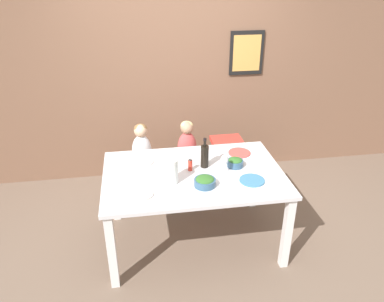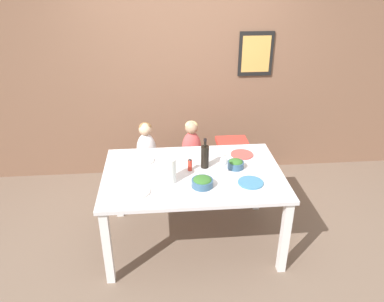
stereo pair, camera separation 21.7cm
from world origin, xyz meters
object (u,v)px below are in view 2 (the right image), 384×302
object	(u,v)px
wine_bottle	(205,156)
wine_glass_near	(224,162)
chair_right_highchair	(232,153)
dinner_plate_back_left	(143,160)
dinner_plate_back_right	(242,154)
person_child_center	(192,142)
salad_bowl_small	(236,164)
dinner_plate_front_right	(251,183)
person_child_left	(146,144)
chair_far_left	(148,170)
chair_far_center	(192,168)
paper_towel_roll	(169,170)
salad_bowl_large	(202,182)
dinner_plate_front_left	(137,192)

from	to	relation	value
wine_bottle	wine_glass_near	world-z (taller)	wine_bottle
chair_right_highchair	wine_bottle	distance (m)	0.87
dinner_plate_back_left	dinner_plate_back_right	bearing A→B (deg)	2.30
person_child_center	salad_bowl_small	world-z (taller)	person_child_center
dinner_plate_front_right	dinner_plate_back_left	bearing A→B (deg)	152.72
person_child_left	dinner_plate_front_right	size ratio (longest dim) A/B	2.27
chair_far_left	dinner_plate_front_right	world-z (taller)	dinner_plate_front_right
person_child_center	dinner_plate_back_right	world-z (taller)	person_child_center
salad_bowl_small	dinner_plate_back_right	bearing A→B (deg)	65.81
person_child_center	dinner_plate_back_right	xyz separation A→B (m)	(0.46, -0.48, 0.07)
chair_far_center	paper_towel_roll	world-z (taller)	paper_towel_roll
paper_towel_roll	salad_bowl_large	distance (m)	0.30
salad_bowl_large	dinner_plate_front_left	xyz separation A→B (m)	(-0.55, -0.05, -0.04)
chair_right_highchair	salad_bowl_small	world-z (taller)	salad_bowl_small
chair_right_highchair	dinner_plate_front_right	distance (m)	1.03
chair_far_left	dinner_plate_back_right	bearing A→B (deg)	-26.39
chair_far_center	person_child_center	distance (m)	0.33
dinner_plate_front_left	dinner_plate_back_right	distance (m)	1.16
chair_far_left	dinner_plate_front_right	xyz separation A→B (m)	(0.93, -1.00, 0.40)
chair_right_highchair	paper_towel_roll	world-z (taller)	paper_towel_roll
salad_bowl_large	dinner_plate_front_left	distance (m)	0.56
chair_far_center	person_child_left	distance (m)	0.60
person_child_center	wine_glass_near	size ratio (longest dim) A/B	2.69
paper_towel_roll	dinner_plate_front_right	xyz separation A→B (m)	(0.70, -0.09, -0.11)
person_child_left	chair_right_highchair	bearing A→B (deg)	-0.05
paper_towel_roll	dinner_plate_back_right	distance (m)	0.86
salad_bowl_small	chair_right_highchair	bearing A→B (deg)	80.93
person_child_left	wine_glass_near	bearing A→B (deg)	-49.51
paper_towel_roll	wine_glass_near	distance (m)	0.49
wine_bottle	wine_glass_near	xyz separation A→B (m)	(0.15, -0.15, 0.02)
person_child_center	salad_bowl_large	distance (m)	1.02
salad_bowl_small	dinner_plate_front_right	bearing A→B (deg)	-74.03
person_child_center	dinner_plate_front_right	size ratio (longest dim) A/B	2.27
chair_far_left	dinner_plate_back_left	distance (m)	0.65
salad_bowl_small	dinner_plate_back_left	world-z (taller)	salad_bowl_small
dinner_plate_back_right	wine_bottle	bearing A→B (deg)	-152.15
chair_far_center	wine_glass_near	size ratio (longest dim) A/B	2.40
chair_far_center	dinner_plate_front_right	xyz separation A→B (m)	(0.43, -1.00, 0.40)
dinner_plate_front_left	paper_towel_roll	bearing A→B (deg)	27.94
wine_glass_near	dinner_plate_front_left	size ratio (longest dim) A/B	0.84
dinner_plate_back_left	wine_bottle	bearing A→B (deg)	-16.29
person_child_left	paper_towel_roll	xyz separation A→B (m)	(0.23, -0.92, 0.18)
person_child_left	wine_glass_near	world-z (taller)	wine_glass_near
wine_bottle	salad_bowl_small	distance (m)	0.30
chair_far_center	person_child_left	bearing A→B (deg)	179.90
salad_bowl_small	dinner_plate_front_right	distance (m)	0.29
chair_far_center	paper_towel_roll	bearing A→B (deg)	-106.55
salad_bowl_small	dinner_plate_back_left	bearing A→B (deg)	166.42
chair_far_center	salad_bowl_small	xyz separation A→B (m)	(0.35, -0.72, 0.44)
wine_bottle	dinner_plate_back_right	distance (m)	0.46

